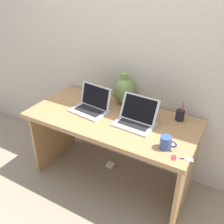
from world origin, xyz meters
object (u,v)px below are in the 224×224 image
Objects in this scene: green_vase at (124,91)px; power_brick at (110,165)px; pen_cup at (180,115)px; laptop_left at (92,104)px; laptop_right at (137,117)px; scissors at (178,158)px; coffee_mug at (166,143)px.

green_vase reaches higher than power_brick.
pen_cup reaches higher than power_brick.
laptop_left reaches higher than laptop_right.
scissors is at bearing -17.58° from laptop_left.
laptop_right is at bearing -142.29° from pen_cup.
laptop_left is 4.94× the size of power_brick.
scissors is at bearing -29.80° from coffee_mug.
laptop_right is at bearing -1.00° from laptop_left.
laptop_left is 0.92m from scissors.
laptop_right is 0.51m from scissors.
coffee_mug is (0.76, -0.21, -0.01)m from laptop_left.
coffee_mug is 1.75× the size of power_brick.
scissors is 2.10× the size of power_brick.
scissors is at bearing -27.92° from power_brick.
laptop_left is 0.79m from coffee_mug.
pen_cup is at bearing 8.46° from power_brick.
pen_cup is (0.73, 0.22, -0.01)m from laptop_left.
laptop_left is 0.32m from green_vase.
green_vase reaches higher than laptop_right.
green_vase is 2.46× the size of coffee_mug.
laptop_left is at bearing 162.42° from scissors.
power_brick is at bearing -120.09° from green_vase.
coffee_mug is at bearing -15.60° from laptop_left.
laptop_left is 2.35× the size of scissors.
coffee_mug is at bearing -86.17° from pen_cup.
green_vase is 0.88m from scissors.
laptop_right is at bearing 148.20° from scissors.
pen_cup reaches higher than coffee_mug.
laptop_left is 0.77m from power_brick.
laptop_right reaches higher than pen_cup.
coffee_mug is at bearing -39.07° from green_vase.
green_vase is at bearing 59.91° from power_brick.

